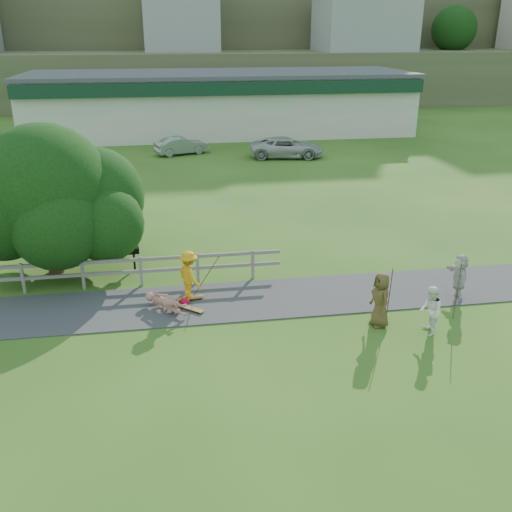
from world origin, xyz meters
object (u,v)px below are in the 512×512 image
object	(u,v)px
spectator_a	(430,311)
tree	(50,220)
skater_rider	(189,278)
car_white	(287,147)
spectator_d	(459,277)
skater_fallen	(166,303)
bbq	(134,259)
car_silver	(181,146)
spectator_c	(381,300)

from	to	relation	value
spectator_a	tree	size ratio (longest dim) A/B	0.20
skater_rider	car_white	size ratio (longest dim) A/B	0.33
skater_rider	spectator_d	bearing A→B (deg)	-125.57
skater_fallen	car_white	world-z (taller)	car_white
spectator_a	tree	bearing A→B (deg)	-109.05
spectator_a	bbq	xyz separation A→B (m)	(-8.89, 6.33, -0.30)
car_silver	car_white	xyz separation A→B (m)	(7.31, -2.26, 0.08)
spectator_a	spectator_c	bearing A→B (deg)	-109.53
car_silver	bbq	size ratio (longest dim) A/B	4.21
skater_fallen	spectator_a	xyz separation A→B (m)	(7.74, -2.68, 0.44)
skater_fallen	spectator_d	xyz separation A→B (m)	(9.73, -0.58, 0.49)
spectator_a	car_white	bearing A→B (deg)	-172.08
spectator_d	bbq	xyz separation A→B (m)	(-10.88, 4.24, -0.35)
spectator_c	bbq	bearing A→B (deg)	-132.69
skater_rider	spectator_a	xyz separation A→B (m)	(6.95, -3.35, -0.08)
spectator_d	spectator_a	bearing A→B (deg)	-33.56
tree	car_silver	bearing A→B (deg)	75.39
spectator_d	skater_rider	bearing A→B (deg)	-88.12
spectator_c	bbq	distance (m)	9.45
skater_fallen	spectator_a	distance (m)	8.21
spectator_a	spectator_d	distance (m)	2.89
skater_fallen	tree	xyz separation A→B (m)	(-4.05, 3.91, 1.74)
skater_fallen	tree	size ratio (longest dim) A/B	0.23
spectator_c	car_white	distance (m)	24.69
skater_rider	spectator_a	size ratio (longest dim) A/B	1.10
spectator_d	tree	world-z (taller)	tree
skater_fallen	skater_rider	bearing A→B (deg)	-1.43
tree	bbq	xyz separation A→B (m)	(2.91, -0.26, -1.59)
skater_fallen	bbq	xyz separation A→B (m)	(-1.15, 3.65, 0.14)
car_white	spectator_d	bearing A→B (deg)	-169.22
spectator_c	car_white	xyz separation A→B (m)	(2.26, 24.58, -0.16)
car_silver	bbq	bearing A→B (deg)	153.86
skater_fallen	car_white	size ratio (longest dim) A/B	0.34
skater_rider	tree	size ratio (longest dim) A/B	0.22
skater_fallen	spectator_c	size ratio (longest dim) A/B	0.99
tree	skater_rider	bearing A→B (deg)	-33.72
spectator_d	tree	bearing A→B (deg)	-98.17
spectator_c	car_silver	distance (m)	27.31
car_white	bbq	distance (m)	21.40
spectator_c	car_silver	xyz separation A→B (m)	(-5.04, 26.84, -0.24)
bbq	skater_rider	bearing A→B (deg)	-61.68
spectator_a	car_silver	distance (m)	28.29
skater_rider	spectator_d	size ratio (longest dim) A/B	1.04
spectator_c	skater_rider	bearing A→B (deg)	-121.16
spectator_a	spectator_c	world-z (taller)	spectator_c
car_silver	skater_rider	bearing A→B (deg)	159.28
car_white	tree	world-z (taller)	tree
spectator_d	car_silver	distance (m)	26.80
skater_rider	spectator_a	bearing A→B (deg)	-143.31
tree	spectator_a	bearing A→B (deg)	-29.19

